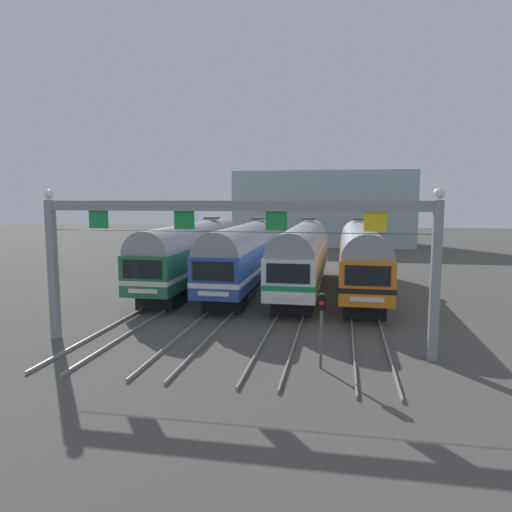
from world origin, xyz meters
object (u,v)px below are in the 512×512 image
commuter_train_white (303,254)px  commuter_train_orange (361,255)px  commuter_train_green (193,252)px  catenary_gantry (230,233)px  commuter_train_blue (247,253)px  yard_signal_mast (321,316)px

commuter_train_white → commuter_train_orange: (4.03, 0.00, 0.00)m
commuter_train_green → commuter_train_orange: 12.10m
commuter_train_green → catenary_gantry: size_ratio=1.04×
commuter_train_blue → commuter_train_white: 4.03m
commuter_train_green → commuter_train_orange: same height
commuter_train_green → yard_signal_mast: commuter_train_green is taller
commuter_train_green → commuter_train_white: same height
catenary_gantry → yard_signal_mast: (4.03, -1.77, -3.03)m
commuter_train_green → catenary_gantry: catenary_gantry is taller
commuter_train_orange → catenary_gantry: size_ratio=1.04×
commuter_train_green → catenary_gantry: 14.99m
commuter_train_blue → yard_signal_mast: 16.43m
commuter_train_white → yard_signal_mast: bearing=-82.5°
commuter_train_blue → yard_signal_mast: commuter_train_blue is taller
yard_signal_mast → commuter_train_blue: bearing=111.6°
commuter_train_white → commuter_train_orange: bearing=0.0°
commuter_train_blue → catenary_gantry: 13.86m
commuter_train_blue → commuter_train_orange: bearing=0.0°
commuter_train_white → catenary_gantry: (-2.02, -13.50, 2.42)m
commuter_train_blue → commuter_train_orange: size_ratio=1.00×
commuter_train_green → catenary_gantry: bearing=-65.9°
commuter_train_white → commuter_train_orange: 4.03m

